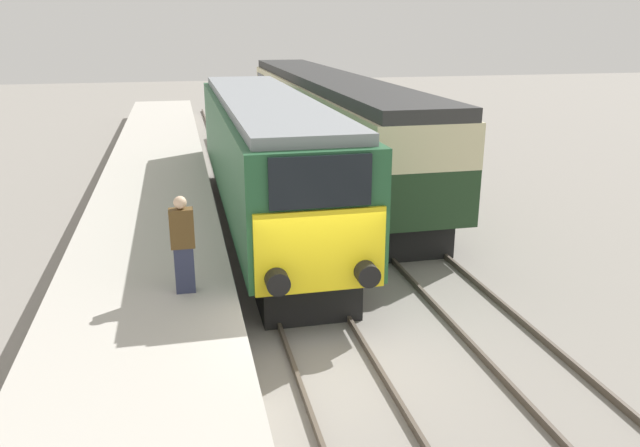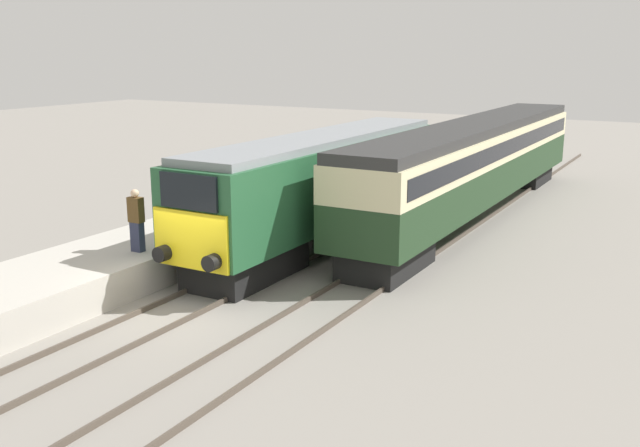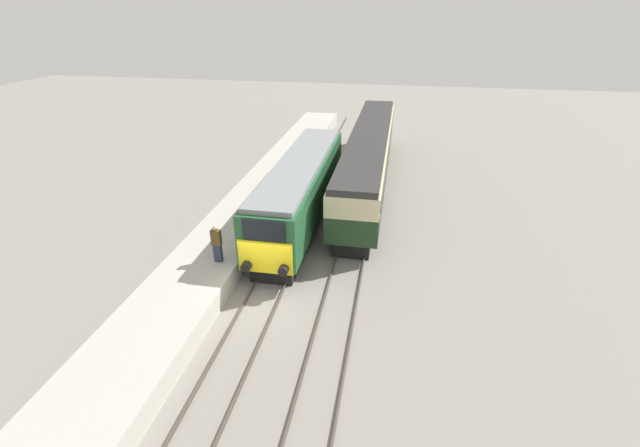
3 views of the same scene
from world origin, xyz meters
The scene contains 7 objects.
ground_plane centered at (0.00, 0.00, 0.00)m, with size 120.00×120.00×0.00m, color gray.
platform_left centered at (-3.30, 8.00, 0.50)m, with size 3.50×50.00×1.00m.
rails_near_track centered at (0.00, 5.00, 0.07)m, with size 1.51×60.00×0.14m.
rails_far_track centered at (3.40, 5.00, 0.07)m, with size 1.50×60.00×0.14m.
locomotive centered at (0.00, 7.98, 2.18)m, with size 2.70×14.81×3.89m.
passenger_carriage centered at (3.40, 14.79, 2.41)m, with size 2.75×21.86×3.92m.
person_on_platform centered at (-2.48, 1.35, 1.93)m, with size 0.44×0.26×1.86m.
Camera 3 is at (5.27, -14.58, 11.64)m, focal length 24.00 mm.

